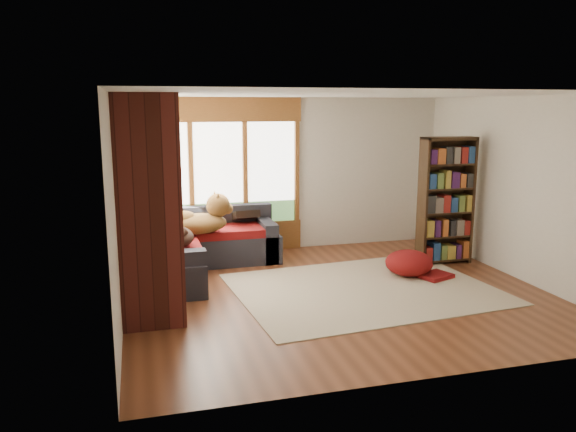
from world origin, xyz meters
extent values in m
plane|color=#5A2D19|center=(0.00, 0.00, 0.00)|extent=(5.50, 5.50, 0.00)
plane|color=white|center=(0.00, 0.00, 2.60)|extent=(5.50, 5.50, 0.00)
cube|color=silver|center=(0.00, 2.50, 1.30)|extent=(5.50, 0.04, 2.60)
cube|color=silver|center=(0.00, -2.50, 1.30)|extent=(5.50, 0.04, 2.60)
cube|color=silver|center=(-2.75, 0.00, 1.30)|extent=(0.04, 5.00, 2.60)
cube|color=silver|center=(2.75, 0.00, 1.30)|extent=(0.04, 5.00, 2.60)
cube|color=brown|center=(-1.20, 2.47, 1.35)|extent=(2.82, 0.10, 1.90)
cube|color=white|center=(-1.20, 2.47, 1.35)|extent=(2.54, 0.09, 1.62)
cube|color=brown|center=(-2.72, 1.20, 1.35)|extent=(0.10, 2.62, 1.90)
cube|color=white|center=(-2.72, 1.20, 1.35)|extent=(0.09, 2.36, 1.62)
cube|color=#5D784F|center=(-2.69, 2.03, 1.75)|extent=(0.03, 0.72, 0.90)
cube|color=#471914|center=(-2.40, -0.35, 1.30)|extent=(0.70, 0.70, 2.60)
cube|color=black|center=(-1.65, 2.05, 0.21)|extent=(2.20, 0.90, 0.42)
cube|color=black|center=(-1.65, 2.40, 0.61)|extent=(2.20, 0.20, 0.38)
cube|color=black|center=(-0.65, 2.05, 0.30)|extent=(0.20, 0.90, 0.60)
cube|color=maroon|center=(-1.75, 1.93, 0.48)|extent=(1.90, 0.66, 0.12)
cube|color=black|center=(-2.30, 1.40, 0.21)|extent=(0.90, 2.20, 0.42)
cube|color=black|center=(-2.65, 1.40, 0.61)|extent=(0.20, 2.20, 0.38)
cube|color=black|center=(-2.30, 0.40, 0.30)|extent=(0.90, 0.20, 0.60)
cube|color=maroon|center=(-2.18, 1.05, 0.48)|extent=(0.66, 1.20, 0.12)
cube|color=maroon|center=(-2.18, 2.00, 0.48)|extent=(0.66, 0.66, 0.12)
cube|color=white|center=(0.40, 0.03, 0.01)|extent=(3.64, 2.91, 0.01)
cube|color=#332011|center=(2.55, 0.94, 1.00)|extent=(0.04, 0.28, 1.99)
cube|color=#332011|center=(1.73, 0.94, 1.00)|extent=(0.04, 0.28, 1.99)
cube|color=#332011|center=(2.14, 1.07, 1.00)|extent=(0.85, 0.02, 1.99)
cube|color=#332011|center=(2.14, 0.94, 0.06)|extent=(0.77, 0.26, 0.03)
cube|color=#332011|center=(2.14, 0.94, 0.44)|extent=(0.77, 0.26, 0.03)
cube|color=#332011|center=(2.14, 0.94, 0.82)|extent=(0.77, 0.26, 0.03)
cube|color=#332011|center=(2.14, 0.94, 1.20)|extent=(0.77, 0.26, 0.03)
cube|color=#332011|center=(2.14, 0.94, 1.57)|extent=(0.77, 0.26, 0.03)
cube|color=#332011|center=(2.14, 0.94, 1.95)|extent=(0.77, 0.26, 0.03)
cube|color=#726659|center=(2.14, 0.92, 1.00)|extent=(0.73, 0.20, 1.83)
ellipsoid|color=maroon|center=(1.29, 0.46, 0.20)|extent=(0.73, 0.73, 0.37)
ellipsoid|color=brown|center=(-1.67, 1.54, 0.76)|extent=(0.95, 0.67, 0.30)
sphere|color=brown|center=(-1.35, 1.57, 0.91)|extent=(0.40, 0.40, 0.36)
cone|color=brown|center=(-1.41, 1.56, 1.05)|extent=(0.15, 0.15, 0.16)
ellipsoid|color=black|center=(-2.06, 0.84, 0.73)|extent=(0.56, 0.82, 0.27)
sphere|color=black|center=(-2.08, 1.13, 0.86)|extent=(0.34, 0.34, 0.32)
cone|color=black|center=(-2.07, 1.08, 0.99)|extent=(0.13, 0.13, 0.14)
cube|color=black|center=(-0.95, 2.26, 0.75)|extent=(0.45, 0.12, 0.45)
cube|color=black|center=(-1.55, 2.26, 0.75)|extent=(0.45, 0.12, 0.45)
cube|color=black|center=(-2.48, 1.80, 0.75)|extent=(0.45, 0.12, 0.45)
cube|color=black|center=(-2.48, 0.70, 0.75)|extent=(0.45, 0.12, 0.45)
camera|label=1|loc=(-2.52, -6.76, 2.46)|focal=35.00mm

